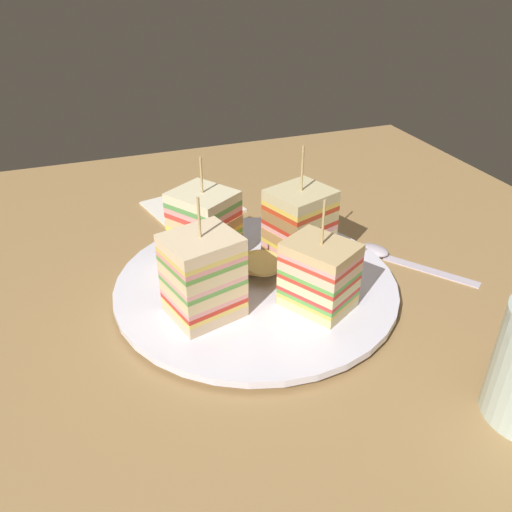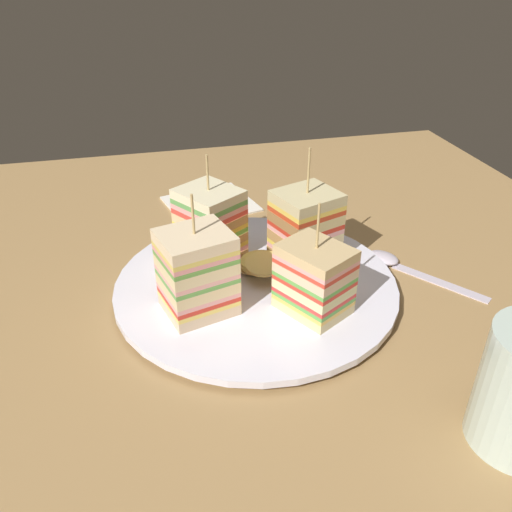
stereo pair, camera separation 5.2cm
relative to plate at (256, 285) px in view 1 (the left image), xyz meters
The scene contains 9 objects.
ground_plane 1.69cm from the plate, ahead, with size 90.61×90.00×1.80cm, color #A47E4C.
plate is the anchor object (origin of this frame).
sandwich_wedge_0 8.45cm from the plate, 152.30° to the right, with size 7.46×6.92×11.89cm.
sandwich_wedge_1 8.09cm from the plate, 54.96° to the right, with size 7.31×7.82×11.07cm.
sandwich_wedge_2 8.35cm from the plate, 28.59° to the left, with size 7.72×7.29×12.58cm.
sandwich_wedge_3 8.39cm from the plate, 120.16° to the left, with size 7.92×8.17×11.72cm.
chip_pile 2.21cm from the plate, 52.52° to the left, with size 5.77×6.90×2.43cm.
spoon 16.47cm from the plate, ahead, with size 9.78×12.32×1.00cm.
napkin 21.89cm from the plate, 93.25° to the left, with size 11.16×10.39×0.50cm, color white.
Camera 1 is at (-15.33, -41.58, 31.13)cm, focal length 36.37 mm.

